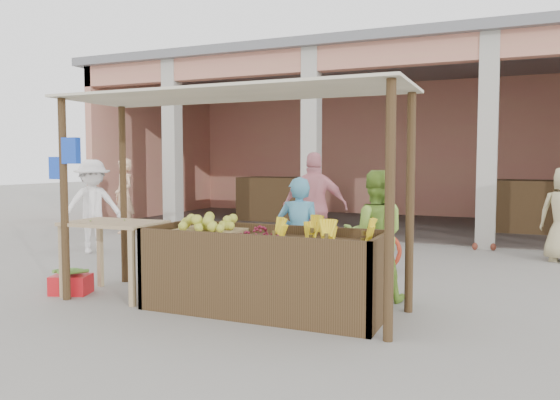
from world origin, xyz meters
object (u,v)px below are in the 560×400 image
at_px(vendor_green, 375,232).
at_px(motorcycle, 343,238).
at_px(red_crate, 71,284).
at_px(fruit_stall, 264,275).
at_px(side_table, 114,233).
at_px(vendor_blue, 299,233).

bearing_deg(vendor_green, motorcycle, -77.03).
height_order(red_crate, motorcycle, motorcycle).
distance_m(red_crate, motorcycle, 3.83).
relative_size(fruit_stall, motorcycle, 1.42).
relative_size(vendor_green, motorcycle, 0.88).
xyz_separation_m(red_crate, motorcycle, (2.65, 2.74, 0.36)).
xyz_separation_m(side_table, red_crate, (-0.57, -0.14, -0.65)).
relative_size(side_table, motorcycle, 0.62).
bearing_deg(vendor_blue, red_crate, 6.22).
distance_m(fruit_stall, vendor_blue, 0.85).
relative_size(red_crate, vendor_blue, 0.29).
distance_m(vendor_green, motorcycle, 1.80).
xyz_separation_m(red_crate, vendor_green, (3.49, 1.18, 0.69)).
height_order(side_table, vendor_blue, vendor_blue).
height_order(red_crate, vendor_green, vendor_green).
bearing_deg(side_table, red_crate, -167.83).
bearing_deg(motorcycle, fruit_stall, 160.03).
bearing_deg(vendor_green, side_table, 4.07).
relative_size(side_table, red_crate, 2.54).
height_order(fruit_stall, side_table, side_table).
height_order(vendor_green, motorcycle, vendor_green).
bearing_deg(side_table, fruit_stall, 0.72).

